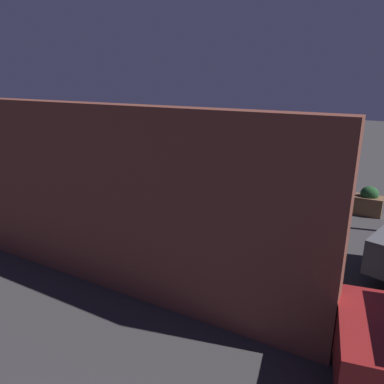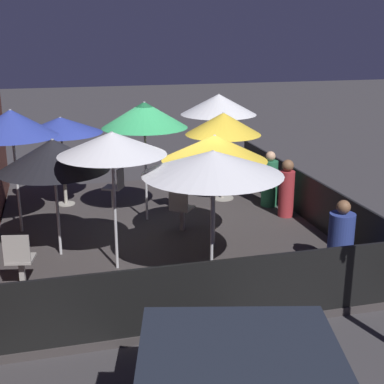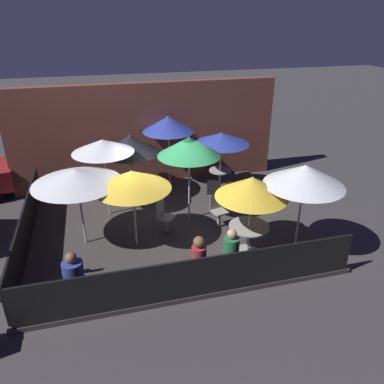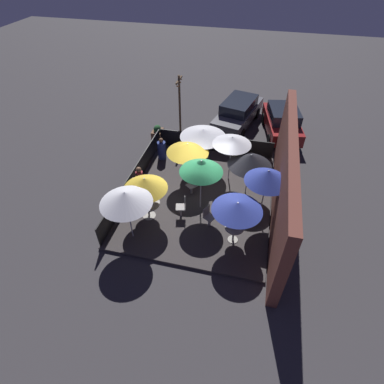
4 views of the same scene
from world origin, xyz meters
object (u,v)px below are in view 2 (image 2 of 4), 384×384
object	(u,v)px
patio_umbrella_4	(219,104)
patio_umbrella_3	(112,144)
dining_table_1	(222,174)
patio_chair_1	(19,258)
patio_umbrella_2	(213,163)
patio_umbrella_8	(144,115)
patio_chair_0	(169,185)
patio_umbrella_5	(215,148)
dining_table_0	(65,180)
patio_umbrella_0	(61,125)
patio_chair_3	(116,186)
patio_umbrella_6	(11,123)
patio_umbrella_1	(223,124)
patio_chair_2	(181,207)
patron_2	(287,190)
patio_umbrella_7	(53,155)
patron_1	(341,238)
patron_0	(269,181)

from	to	relation	value
patio_umbrella_4	patio_umbrella_3	bearing A→B (deg)	144.82
dining_table_1	patio_chair_1	distance (m)	5.70
patio_chair_1	patio_umbrella_2	bearing A→B (deg)	-85.84
patio_umbrella_8	patio_chair_0	bearing A→B (deg)	-42.69
patio_umbrella_3	patio_umbrella_5	world-z (taller)	patio_umbrella_3
patio_umbrella_8	dining_table_0	distance (m)	2.75
patio_umbrella_0	patio_chair_3	world-z (taller)	patio_umbrella_0
patio_umbrella_8	patio_chair_1	xyz separation A→B (m)	(-2.59, 2.42, -1.72)
patio_umbrella_4	patio_umbrella_6	bearing A→B (deg)	115.39
patio_umbrella_3	patio_umbrella_6	size ratio (longest dim) A/B	0.96
patio_umbrella_1	patio_umbrella_3	world-z (taller)	patio_umbrella_3
dining_table_0	patio_chair_2	xyz separation A→B (m)	(-2.32, -2.16, -0.07)
patio_umbrella_4	patio_chair_2	xyz separation A→B (m)	(-3.05, 1.70, -1.56)
patio_umbrella_4	dining_table_0	xyz separation A→B (m)	(-0.73, 3.86, -1.49)
patio_umbrella_8	dining_table_1	size ratio (longest dim) A/B	2.49
patio_chair_2	patron_2	size ratio (longest dim) A/B	0.74
patio_umbrella_3	patio_chair_3	size ratio (longest dim) A/B	2.49
patio_umbrella_7	dining_table_0	bearing A→B (deg)	-3.63
patio_umbrella_7	patio_chair_3	distance (m)	2.97
patio_umbrella_0	patio_umbrella_3	size ratio (longest dim) A/B	0.87
patio_umbrella_8	patio_chair_2	distance (m)	1.98
patron_1	patio_umbrella_2	bearing A→B (deg)	-142.40
patio_umbrella_5	patron_0	bearing A→B (deg)	-44.84
patio_umbrella_2	patio_chair_0	xyz separation A→B (m)	(3.63, -0.08, -1.37)
patio_umbrella_3	patron_1	size ratio (longest dim) A/B	1.97
patio_umbrella_6	dining_table_1	world-z (taller)	patio_umbrella_6
patio_umbrella_5	patron_1	bearing A→B (deg)	-129.85
patio_umbrella_4	patron_0	bearing A→B (deg)	-162.87
patio_umbrella_0	patio_umbrella_7	distance (m)	2.91
patron_1	patio_umbrella_8	bearing A→B (deg)	173.52
dining_table_1	patio_chair_3	distance (m)	2.52
patio_chair_0	patio_chair_2	bearing A→B (deg)	-107.37
patio_umbrella_6	patio_chair_1	world-z (taller)	patio_umbrella_6
patio_umbrella_2	patio_chair_0	distance (m)	3.88
patio_chair_2	patron_2	distance (m)	2.41
patio_chair_0	patio_chair_3	size ratio (longest dim) A/B	1.02
patio_umbrella_8	patron_2	size ratio (longest dim) A/B	1.99
dining_table_0	patio_chair_1	world-z (taller)	patio_chair_1
patio_umbrella_2	patio_chair_3	distance (m)	4.26
patio_chair_3	patron_2	distance (m)	3.75
patio_umbrella_3	patio_umbrella_7	size ratio (longest dim) A/B	1.11
patio_chair_0	patio_umbrella_6	bearing A→B (deg)	178.83
patio_umbrella_6	dining_table_0	world-z (taller)	patio_umbrella_6
patio_umbrella_1	dining_table_1	bearing A→B (deg)	0.00
dining_table_0	patio_chair_0	size ratio (longest dim) A/B	0.78
patron_2	patio_umbrella_0	bearing A→B (deg)	-162.41
patio_umbrella_4	patron_0	size ratio (longest dim) A/B	1.84
patio_umbrella_0	patio_chair_3	distance (m)	1.80
dining_table_0	patio_chair_2	world-z (taller)	patio_chair_2
patio_umbrella_2	patio_chair_0	size ratio (longest dim) A/B	2.30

